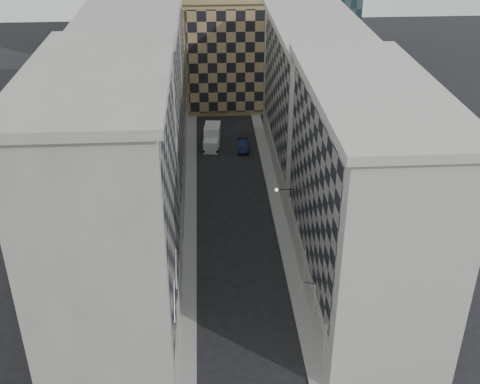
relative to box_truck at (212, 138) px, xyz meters
name	(u,v)px	position (x,y,z in m)	size (l,w,h in m)	color
sidewalk_west	(190,213)	(-3.07, -19.33, -1.24)	(1.50, 100.00, 0.15)	gray
sidewalk_east	(278,210)	(7.43, -19.33, -1.24)	(1.50, 100.00, 0.15)	gray
bldg_left_a	(113,211)	(-8.70, -38.33, 10.51)	(10.80, 22.80, 23.70)	gray
bldg_left_b	(137,117)	(-8.70, -16.33, 10.01)	(10.80, 22.80, 22.70)	gray
bldg_left_c	(150,64)	(-8.70, 5.67, 9.51)	(10.80, 22.80, 21.70)	gray
bldg_right_a	(363,195)	(13.06, -34.33, 9.01)	(10.80, 26.80, 20.70)	#B6B2A6
bldg_right_b	(312,98)	(13.07, -7.33, 8.53)	(10.80, 28.80, 19.70)	#B6B2A6
tan_block	(233,48)	(4.18, 18.56, 8.12)	(16.80, 14.80, 18.80)	tan
flagpoles_left	(175,284)	(-3.72, -43.33, 6.69)	(0.10, 6.33, 2.33)	gray
bracket_lamp	(278,190)	(6.56, -25.33, 4.89)	(1.98, 0.36, 0.36)	black
box_truck	(212,138)	(0.00, 0.00, 0.00)	(2.82, 5.71, 3.02)	silver
dark_car	(243,145)	(4.42, -1.62, -0.58)	(1.55, 4.45, 1.47)	#0E1936
shop_sign	(302,287)	(7.14, -38.97, 2.52)	(1.24, 0.72, 0.81)	black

